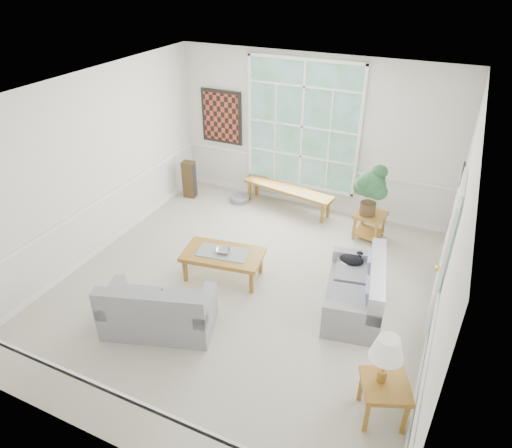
{
  "coord_description": "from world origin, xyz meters",
  "views": [
    {
      "loc": [
        2.52,
        -5.05,
        4.5
      ],
      "look_at": [
        0.1,
        0.2,
        1.05
      ],
      "focal_mm": 32.0,
      "sensor_mm": 36.0,
      "label": 1
    }
  ],
  "objects_px": {
    "coffee_table": "(223,265)",
    "side_table": "(383,400)",
    "loveseat_front": "(158,304)",
    "end_table": "(369,226)",
    "loveseat_right": "(355,286)"
  },
  "relations": [
    {
      "from": "coffee_table",
      "to": "side_table",
      "type": "relative_size",
      "value": 2.41
    },
    {
      "from": "loveseat_front",
      "to": "side_table",
      "type": "bearing_deg",
      "value": -20.58
    },
    {
      "from": "coffee_table",
      "to": "loveseat_front",
      "type": "bearing_deg",
      "value": -109.61
    },
    {
      "from": "coffee_table",
      "to": "side_table",
      "type": "xyz_separation_m",
      "value": [
        2.81,
        -1.52,
        0.03
      ]
    },
    {
      "from": "end_table",
      "to": "side_table",
      "type": "height_order",
      "value": "side_table"
    },
    {
      "from": "loveseat_right",
      "to": "coffee_table",
      "type": "distance_m",
      "value": 2.08
    },
    {
      "from": "coffee_table",
      "to": "side_table",
      "type": "bearing_deg",
      "value": -37.33
    },
    {
      "from": "loveseat_right",
      "to": "end_table",
      "type": "xyz_separation_m",
      "value": [
        -0.23,
        2.02,
        -0.15
      ]
    },
    {
      "from": "coffee_table",
      "to": "side_table",
      "type": "height_order",
      "value": "side_table"
    },
    {
      "from": "end_table",
      "to": "coffee_table",
      "type": "bearing_deg",
      "value": -130.53
    },
    {
      "from": "loveseat_right",
      "to": "side_table",
      "type": "xyz_separation_m",
      "value": [
        0.75,
        -1.65,
        -0.14
      ]
    },
    {
      "from": "end_table",
      "to": "side_table",
      "type": "distance_m",
      "value": 3.8
    },
    {
      "from": "loveseat_right",
      "to": "coffee_table",
      "type": "bearing_deg",
      "value": 173.08
    },
    {
      "from": "side_table",
      "to": "coffee_table",
      "type": "bearing_deg",
      "value": 151.58
    },
    {
      "from": "loveseat_right",
      "to": "end_table",
      "type": "bearing_deg",
      "value": 85.97
    }
  ]
}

